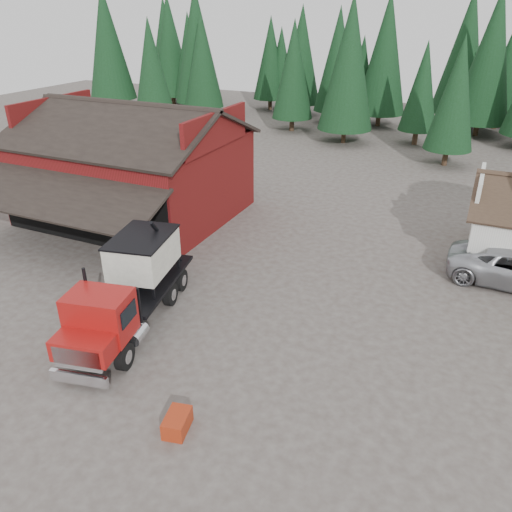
% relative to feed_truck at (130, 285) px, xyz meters
% --- Properties ---
extents(ground, '(120.00, 120.00, 0.00)m').
position_rel_feed_truck_xyz_m(ground, '(3.50, 0.43, -1.85)').
color(ground, '#473E38').
rests_on(ground, ground).
extents(red_barn, '(12.80, 13.63, 7.18)m').
position_rel_feed_truck_xyz_m(red_barn, '(-7.50, 10.33, 0.85)').
color(red_barn, maroon).
rests_on(red_barn, ground).
extents(conifer_backdrop, '(76.00, 16.00, 16.00)m').
position_rel_feed_truck_xyz_m(conifer_backdrop, '(3.50, 42.43, -1.85)').
color(conifer_backdrop, black).
rests_on(conifer_backdrop, ground).
extents(near_pine_a, '(4.40, 4.40, 11.40)m').
position_rel_feed_truck_xyz_m(near_pine_a, '(-18.50, 28.43, 4.55)').
color(near_pine_a, '#382619').
rests_on(near_pine_a, ground).
extents(near_pine_b, '(3.96, 3.96, 10.40)m').
position_rel_feed_truck_xyz_m(near_pine_b, '(9.50, 30.43, 4.04)').
color(near_pine_b, '#382619').
rests_on(near_pine_b, ground).
extents(near_pine_d, '(5.28, 5.28, 13.40)m').
position_rel_feed_truck_xyz_m(near_pine_d, '(-0.50, 34.43, 5.55)').
color(near_pine_d, '#382619').
rests_on(near_pine_d, ground).
extents(feed_truck, '(4.07, 9.03, 3.95)m').
position_rel_feed_truck_xyz_m(feed_truck, '(0.00, 0.00, 0.00)').
color(feed_truck, black).
rests_on(feed_truck, ground).
extents(equip_box, '(0.92, 1.22, 0.60)m').
position_rel_feed_truck_xyz_m(equip_box, '(5.02, -4.43, -1.55)').
color(equip_box, maroon).
rests_on(equip_box, ground).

